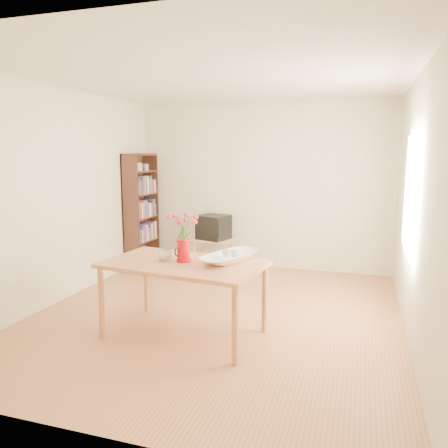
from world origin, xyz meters
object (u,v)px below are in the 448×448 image
(mug, at_px, (165,255))
(television, at_px, (214,227))
(bowl, at_px, (229,238))
(table, at_px, (184,269))
(pitcher, at_px, (184,252))

(mug, height_order, television, mug)
(bowl, xyz_separation_m, television, (-0.98, 2.39, -0.33))
(table, xyz_separation_m, bowl, (0.42, 0.17, 0.30))
(television, bearing_deg, pitcher, -60.03)
(mug, relative_size, television, 0.25)
(bowl, bearing_deg, mug, -166.27)
(mug, relative_size, bowl, 0.27)
(bowl, bearing_deg, table, -157.67)
(table, xyz_separation_m, television, (-0.56, 2.57, -0.02))
(bowl, bearing_deg, television, 112.29)
(table, relative_size, television, 3.07)
(pitcher, relative_size, bowl, 0.45)
(table, bearing_deg, bowl, 29.47)
(mug, bearing_deg, pitcher, 162.67)
(table, height_order, pitcher, pitcher)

